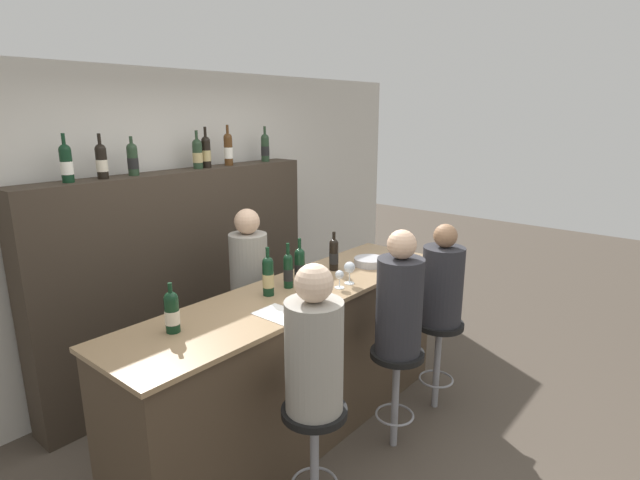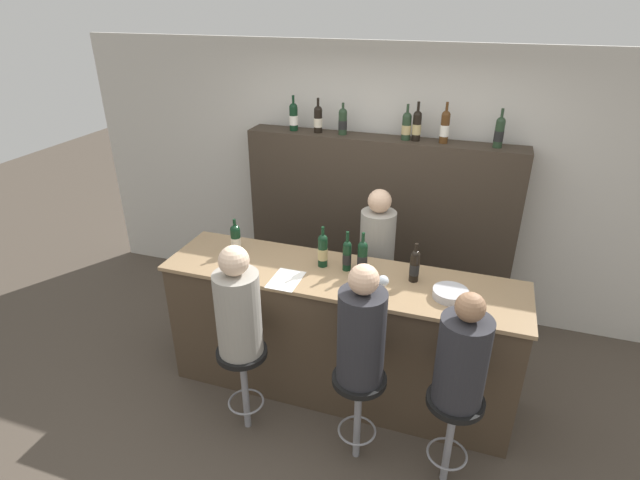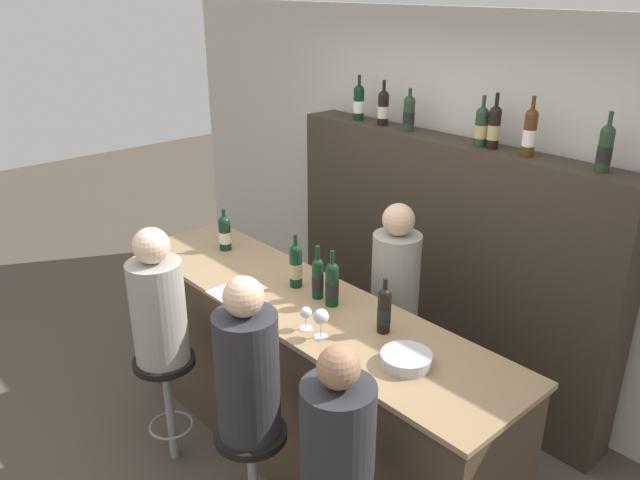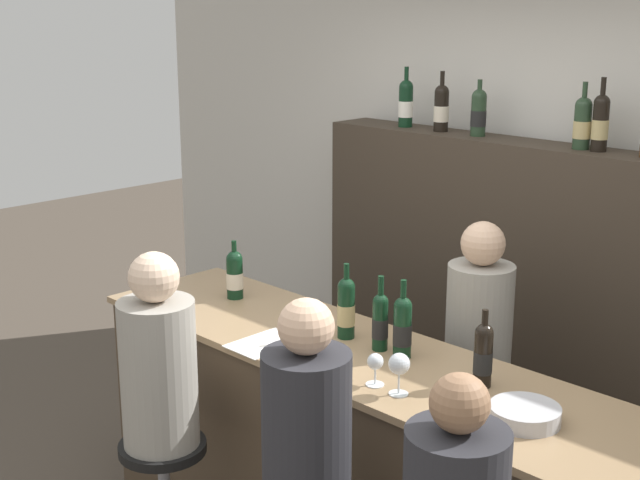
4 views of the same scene
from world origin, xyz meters
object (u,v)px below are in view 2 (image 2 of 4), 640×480
(wine_bottle_counter_4, at_px, (415,265))
(bar_stool_middle, at_px, (359,395))
(bar_stool_left, at_px, (243,368))
(bartender, at_px, (375,279))
(wine_bottle_counter_1, at_px, (323,250))
(wine_bottle_backbar_3, at_px, (407,126))
(wine_bottle_counter_3, at_px, (362,257))
(guest_seated_middle, at_px, (361,331))
(wine_bottle_backbar_0, at_px, (294,116))
(wine_glass_1, at_px, (383,282))
(wine_bottle_backbar_6, at_px, (499,132))
(guest_seated_right, at_px, (462,357))
(wine_bottle_backbar_2, at_px, (343,121))
(wine_glass_0, at_px, (366,282))
(bar_stool_right, at_px, (453,418))
(wine_bottle_counter_0, at_px, (236,238))
(wine_bottle_backbar_4, at_px, (417,125))
(wine_bottle_backbar_1, at_px, (318,119))
(wine_bottle_backbar_5, at_px, (445,127))
(metal_bowl, at_px, (450,294))
(guest_seated_left, at_px, (238,307))
(wine_bottle_counter_2, at_px, (347,255))

(wine_bottle_counter_4, height_order, bar_stool_middle, wine_bottle_counter_4)
(bar_stool_left, relative_size, bartender, 0.46)
(wine_bottle_counter_1, bearing_deg, wine_bottle_backbar_3, 72.37)
(wine_bottle_counter_3, height_order, guest_seated_middle, guest_seated_middle)
(wine_bottle_backbar_0, relative_size, bar_stool_middle, 0.45)
(wine_glass_1, relative_size, guest_seated_middle, 0.19)
(wine_bottle_backbar_6, bearing_deg, wine_bottle_backbar_3, 180.00)
(wine_bottle_counter_1, relative_size, guest_seated_right, 0.43)
(guest_seated_middle, xyz_separation_m, bartender, (-0.18, 1.24, -0.36))
(wine_bottle_counter_3, relative_size, bar_stool_left, 0.45)
(wine_bottle_counter_3, xyz_separation_m, wine_bottle_backbar_2, (-0.51, 1.19, 0.70))
(wine_bottle_backbar_2, distance_m, wine_glass_0, 1.75)
(wine_bottle_backbar_2, distance_m, bar_stool_right, 2.67)
(wine_bottle_counter_0, xyz_separation_m, wine_bottle_backbar_4, (1.20, 1.19, 0.73))
(wine_bottle_backbar_1, relative_size, wine_bottle_backbar_5, 0.91)
(wine_bottle_counter_1, xyz_separation_m, metal_bowl, (0.97, -0.14, -0.11))
(wine_bottle_counter_3, relative_size, guest_seated_left, 0.40)
(wine_bottle_backbar_4, distance_m, guest_seated_middle, 2.08)
(bartender, bearing_deg, wine_bottle_counter_0, -152.93)
(wine_glass_0, bearing_deg, guest_seated_middle, -79.77)
(wine_bottle_counter_1, bearing_deg, wine_bottle_counter_4, 0.00)
(wine_glass_0, bearing_deg, wine_bottle_backbar_1, 120.18)
(wine_bottle_counter_4, relative_size, guest_seated_middle, 0.36)
(wine_bottle_counter_0, xyz_separation_m, guest_seated_right, (1.83, -0.71, -0.16))
(metal_bowl, relative_size, guest_seated_middle, 0.29)
(wine_bottle_counter_4, bearing_deg, wine_bottle_backbar_5, 89.57)
(wine_bottle_backbar_3, distance_m, guest_seated_middle, 2.07)
(wine_glass_0, xyz_separation_m, guest_seated_right, (0.69, -0.43, -0.13))
(wine_bottle_backbar_3, bearing_deg, wine_bottle_backbar_0, -180.00)
(wine_bottle_backbar_3, xyz_separation_m, wine_glass_1, (0.15, -1.46, -0.72))
(wine_glass_0, height_order, bar_stool_middle, wine_glass_0)
(wine_bottle_backbar_4, xyz_separation_m, bar_stool_middle, (0.02, -1.89, -1.38))
(wine_bottle_backbar_3, xyz_separation_m, bar_stool_middle, (0.11, -1.89, -1.37))
(guest_seated_left, bearing_deg, wine_bottle_counter_1, 62.75)
(wine_bottle_counter_4, relative_size, wine_bottle_backbar_2, 1.05)
(wine_bottle_counter_1, height_order, wine_glass_0, wine_bottle_counter_1)
(wine_bottle_counter_1, relative_size, wine_bottle_counter_4, 1.09)
(wine_bottle_counter_4, bearing_deg, wine_bottle_counter_2, 180.00)
(wine_bottle_counter_3, distance_m, wine_bottle_backbar_3, 1.38)
(wine_bottle_counter_3, height_order, wine_bottle_backbar_6, wine_bottle_backbar_6)
(metal_bowl, height_order, bar_stool_left, metal_bowl)
(wine_bottle_counter_1, bearing_deg, wine_glass_1, -27.73)
(wine_bottle_counter_0, height_order, wine_bottle_backbar_5, wine_bottle_backbar_5)
(wine_bottle_counter_4, bearing_deg, bar_stool_left, -146.29)
(wine_bottle_counter_2, distance_m, wine_glass_1, 0.43)
(wine_bottle_backbar_4, distance_m, wine_glass_1, 1.64)
(wine_bottle_backbar_4, distance_m, wine_bottle_backbar_6, 0.68)
(wine_bottle_counter_4, xyz_separation_m, wine_bottle_backbar_0, (-1.38, 1.19, 0.72))
(wine_bottle_counter_4, relative_size, metal_bowl, 1.23)
(wine_bottle_backbar_2, bearing_deg, wine_bottle_counter_3, -66.64)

